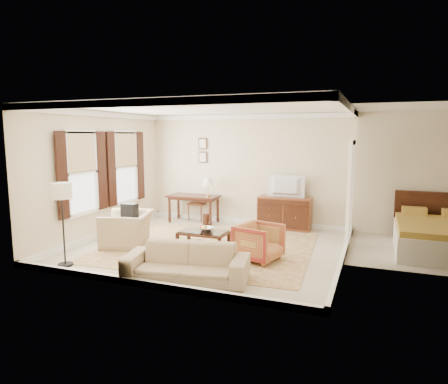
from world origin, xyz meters
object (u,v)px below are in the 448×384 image
Objects in this scene: coffee_table at (203,236)px; club_armchair at (127,223)px; striped_armchair at (259,240)px; sideboard at (285,213)px; writing_desk at (194,199)px; sofa at (186,257)px; tv at (285,179)px.

club_armchair is at bearing -173.50° from coffee_table.
sideboard is at bearing 16.66° from striped_armchair.
coffee_table is 1.27× the size of striped_armchair.
coffee_table is (1.34, -2.37, -0.32)m from writing_desk.
striped_armchair is at bearing -87.67° from sideboard.
striped_armchair is at bearing 49.68° from sofa.
tv reaches higher than sofa.
tv reaches higher than striped_armchair.
writing_desk is at bearing 153.87° from club_armchair.
sideboard is at bearing 115.75° from club_armchair.
tv is 0.91× the size of coffee_table.
writing_desk is at bearing 3.16° from tv.
club_armchair is at bearing 104.15° from striped_armchair.
sofa reaches higher than writing_desk.
tv is 1.16× the size of striped_armchair.
sideboard is (2.47, 0.16, -0.23)m from writing_desk.
writing_desk is 1.51× the size of tv.
sofa is at bearing -75.71° from coffee_table.
writing_desk is 1.03× the size of sideboard.
club_armchair reaches higher than sideboard.
striped_armchair is (0.11, -2.73, -0.02)m from sideboard.
club_armchair reaches higher than writing_desk.
sofa is at bearing 80.21° from tv.
striped_armchair is 0.39× the size of sofa.
tv is 2.91m from coffee_table.
striped_armchair is 0.71× the size of club_armchair.
writing_desk is 1.24× the size of club_armchair.
striped_armchair reaches higher than writing_desk.
sideboard is at bearing -90.00° from tv.
coffee_table is at bearing 78.33° from club_armchair.
writing_desk is 0.67× the size of sofa.
striped_armchair is (1.24, -0.20, 0.07)m from coffee_table.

